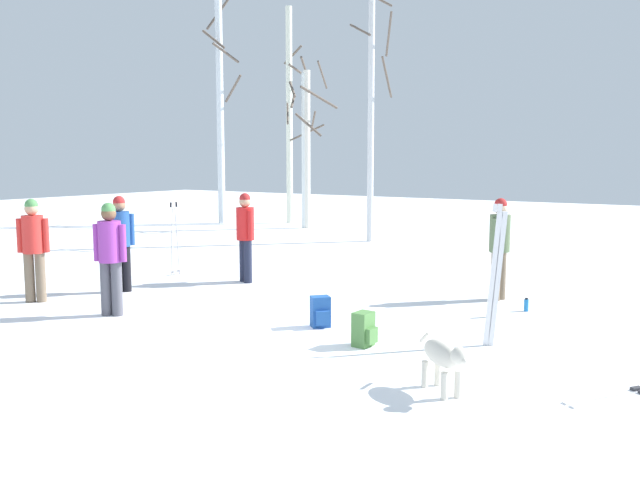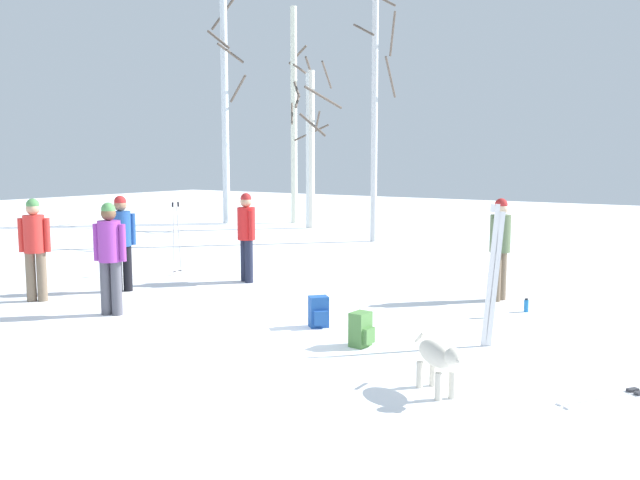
{
  "view_description": "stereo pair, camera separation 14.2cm",
  "coord_description": "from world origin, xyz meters",
  "px_view_note": "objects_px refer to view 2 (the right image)",
  "views": [
    {
      "loc": [
        5.77,
        -6.66,
        2.38
      ],
      "look_at": [
        -0.3,
        2.73,
        1.0
      ],
      "focal_mm": 37.53,
      "sensor_mm": 36.0,
      "label": 1
    },
    {
      "loc": [
        5.89,
        -6.58,
        2.38
      ],
      "look_at": [
        -0.3,
        2.73,
        1.0
      ],
      "focal_mm": 37.53,
      "sensor_mm": 36.0,
      "label": 2
    }
  ],
  "objects_px": {
    "ski_pair_planted_0": "(493,276)",
    "backpack_1": "(361,330)",
    "dog": "(438,357)",
    "water_bottle_0": "(526,306)",
    "person_4": "(35,243)",
    "birch_tree_4": "(375,110)",
    "birch_tree_3": "(311,145)",
    "birch_tree_0": "(225,108)",
    "water_bottle_1": "(489,310)",
    "ski_poles_0": "(176,236)",
    "birch_tree_1": "(294,114)",
    "person_1": "(246,231)",
    "ski_pair_lying_0": "(633,394)",
    "person_0": "(121,237)",
    "person_3": "(500,242)",
    "birch_tree_2": "(309,147)",
    "backpack_0": "(319,312)",
    "person_2": "(110,251)"
  },
  "relations": [
    {
      "from": "dog",
      "to": "person_4",
      "type": "bearing_deg",
      "value": 176.74
    },
    {
      "from": "water_bottle_0",
      "to": "water_bottle_1",
      "type": "distance_m",
      "value": 0.77
    },
    {
      "from": "person_4",
      "to": "water_bottle_0",
      "type": "bearing_deg",
      "value": 27.94
    },
    {
      "from": "person_3",
      "to": "water_bottle_1",
      "type": "relative_size",
      "value": 7.19
    },
    {
      "from": "birch_tree_4",
      "to": "ski_pair_lying_0",
      "type": "bearing_deg",
      "value": -48.96
    },
    {
      "from": "backpack_0",
      "to": "birch_tree_4",
      "type": "height_order",
      "value": "birch_tree_4"
    },
    {
      "from": "backpack_1",
      "to": "birch_tree_1",
      "type": "xyz_separation_m",
      "value": [
        -10.22,
        12.76,
        3.74
      ]
    },
    {
      "from": "person_3",
      "to": "birch_tree_2",
      "type": "xyz_separation_m",
      "value": [
        -9.28,
        7.87,
        1.76
      ]
    },
    {
      "from": "backpack_0",
      "to": "water_bottle_1",
      "type": "height_order",
      "value": "backpack_0"
    },
    {
      "from": "dog",
      "to": "birch_tree_3",
      "type": "xyz_separation_m",
      "value": [
        -10.19,
        12.61,
        2.4
      ]
    },
    {
      "from": "ski_pair_lying_0",
      "to": "birch_tree_2",
      "type": "distance_m",
      "value": 16.81
    },
    {
      "from": "person_1",
      "to": "person_4",
      "type": "height_order",
      "value": "same"
    },
    {
      "from": "water_bottle_0",
      "to": "birch_tree_0",
      "type": "bearing_deg",
      "value": 148.53
    },
    {
      "from": "person_1",
      "to": "person_4",
      "type": "xyz_separation_m",
      "value": [
        -1.8,
        -3.28,
        0.0
      ]
    },
    {
      "from": "ski_pair_planted_0",
      "to": "ski_poles_0",
      "type": "bearing_deg",
      "value": 167.83
    },
    {
      "from": "backpack_1",
      "to": "ski_pair_lying_0",
      "type": "bearing_deg",
      "value": -0.02
    },
    {
      "from": "ski_poles_0",
      "to": "birch_tree_1",
      "type": "relative_size",
      "value": 0.19
    },
    {
      "from": "person_3",
      "to": "birch_tree_1",
      "type": "height_order",
      "value": "birch_tree_1"
    },
    {
      "from": "person_4",
      "to": "birch_tree_0",
      "type": "xyz_separation_m",
      "value": [
        -6.37,
        11.94,
        3.18
      ]
    },
    {
      "from": "person_4",
      "to": "birch_tree_4",
      "type": "distance_m",
      "value": 10.54
    },
    {
      "from": "ski_pair_lying_0",
      "to": "backpack_0",
      "type": "bearing_deg",
      "value": 172.94
    },
    {
      "from": "person_2",
      "to": "birch_tree_2",
      "type": "bearing_deg",
      "value": 111.23
    },
    {
      "from": "person_4",
      "to": "birch_tree_4",
      "type": "relative_size",
      "value": 0.24
    },
    {
      "from": "person_0",
      "to": "ski_poles_0",
      "type": "distance_m",
      "value": 1.85
    },
    {
      "from": "backpack_0",
      "to": "water_bottle_0",
      "type": "distance_m",
      "value": 3.36
    },
    {
      "from": "ski_pair_lying_0",
      "to": "birch_tree_0",
      "type": "relative_size",
      "value": 0.19
    },
    {
      "from": "person_0",
      "to": "birch_tree_1",
      "type": "bearing_deg",
      "value": 112.14
    },
    {
      "from": "dog",
      "to": "birch_tree_3",
      "type": "height_order",
      "value": "birch_tree_3"
    },
    {
      "from": "birch_tree_4",
      "to": "person_2",
      "type": "bearing_deg",
      "value": -83.98
    },
    {
      "from": "ski_pair_planted_0",
      "to": "water_bottle_1",
      "type": "bearing_deg",
      "value": 110.24
    },
    {
      "from": "dog",
      "to": "water_bottle_0",
      "type": "distance_m",
      "value": 4.18
    },
    {
      "from": "ski_pair_lying_0",
      "to": "water_bottle_1",
      "type": "height_order",
      "value": "water_bottle_1"
    },
    {
      "from": "person_1",
      "to": "ski_pair_lying_0",
      "type": "height_order",
      "value": "person_1"
    },
    {
      "from": "ski_pair_lying_0",
      "to": "birch_tree_4",
      "type": "height_order",
      "value": "birch_tree_4"
    },
    {
      "from": "birch_tree_2",
      "to": "birch_tree_0",
      "type": "bearing_deg",
      "value": -175.84
    },
    {
      "from": "water_bottle_1",
      "to": "birch_tree_0",
      "type": "relative_size",
      "value": 0.03
    },
    {
      "from": "person_1",
      "to": "backpack_0",
      "type": "relative_size",
      "value": 3.9
    },
    {
      "from": "person_1",
      "to": "person_0",
      "type": "bearing_deg",
      "value": -122.64
    },
    {
      "from": "birch_tree_2",
      "to": "dog",
      "type": "bearing_deg",
      "value": -50.86
    },
    {
      "from": "person_1",
      "to": "birch_tree_1",
      "type": "distance_m",
      "value": 12.22
    },
    {
      "from": "person_2",
      "to": "ski_poles_0",
      "type": "xyz_separation_m",
      "value": [
        -1.75,
        3.07,
        -0.19
      ]
    },
    {
      "from": "water_bottle_1",
      "to": "dog",
      "type": "bearing_deg",
      "value": -78.79
    },
    {
      "from": "person_0",
      "to": "backpack_1",
      "type": "xyz_separation_m",
      "value": [
        5.31,
        -0.68,
        -0.77
      ]
    },
    {
      "from": "ski_pair_lying_0",
      "to": "dog",
      "type": "bearing_deg",
      "value": -146.98
    },
    {
      "from": "dog",
      "to": "ski_pair_lying_0",
      "type": "relative_size",
      "value": 0.47
    },
    {
      "from": "person_2",
      "to": "backpack_1",
      "type": "height_order",
      "value": "person_2"
    },
    {
      "from": "person_2",
      "to": "birch_tree_0",
      "type": "height_order",
      "value": "birch_tree_0"
    },
    {
      "from": "ski_pair_planted_0",
      "to": "backpack_1",
      "type": "distance_m",
      "value": 1.79
    },
    {
      "from": "person_0",
      "to": "person_1",
      "type": "xyz_separation_m",
      "value": [
        1.25,
        1.95,
        0.0
      ]
    },
    {
      "from": "birch_tree_4",
      "to": "dog",
      "type": "bearing_deg",
      "value": -57.98
    }
  ]
}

